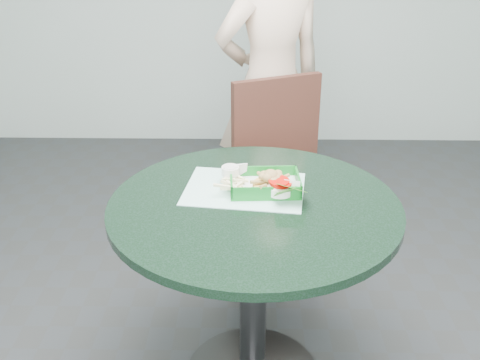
{
  "coord_description": "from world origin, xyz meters",
  "views": [
    {
      "loc": [
        -0.02,
        -1.63,
        1.65
      ],
      "look_at": [
        -0.05,
        0.1,
        0.8
      ],
      "focal_mm": 42.0,
      "sensor_mm": 36.0,
      "label": 1
    }
  ],
  "objects_px": {
    "dining_chair": "(276,164)",
    "crab_sandwich": "(270,185)",
    "food_basket": "(265,191)",
    "sauce_ramekin": "(231,175)",
    "diner_person": "(271,72)",
    "cafe_table": "(254,251)"
  },
  "relations": [
    {
      "from": "food_basket",
      "to": "crab_sandwich",
      "type": "bearing_deg",
      "value": -52.16
    },
    {
      "from": "dining_chair",
      "to": "crab_sandwich",
      "type": "distance_m",
      "value": 0.81
    },
    {
      "from": "diner_person",
      "to": "crab_sandwich",
      "type": "relative_size",
      "value": 14.85
    },
    {
      "from": "dining_chair",
      "to": "diner_person",
      "type": "relative_size",
      "value": 0.52
    },
    {
      "from": "diner_person",
      "to": "crab_sandwich",
      "type": "xyz_separation_m",
      "value": [
        -0.04,
        -1.11,
        -0.09
      ]
    },
    {
      "from": "cafe_table",
      "to": "diner_person",
      "type": "relative_size",
      "value": 0.54
    },
    {
      "from": "dining_chair",
      "to": "food_basket",
      "type": "height_order",
      "value": "dining_chair"
    },
    {
      "from": "cafe_table",
      "to": "food_basket",
      "type": "xyz_separation_m",
      "value": [
        0.04,
        0.09,
        0.19
      ]
    },
    {
      "from": "cafe_table",
      "to": "dining_chair",
      "type": "bearing_deg",
      "value": 82.23
    },
    {
      "from": "dining_chair",
      "to": "diner_person",
      "type": "distance_m",
      "value": 0.5
    },
    {
      "from": "sauce_ramekin",
      "to": "cafe_table",
      "type": "bearing_deg",
      "value": -60.91
    },
    {
      "from": "dining_chair",
      "to": "diner_person",
      "type": "xyz_separation_m",
      "value": [
        -0.02,
        0.35,
        0.36
      ]
    },
    {
      "from": "diner_person",
      "to": "sauce_ramekin",
      "type": "relative_size",
      "value": 29.0
    },
    {
      "from": "diner_person",
      "to": "food_basket",
      "type": "height_order",
      "value": "diner_person"
    },
    {
      "from": "cafe_table",
      "to": "diner_person",
      "type": "height_order",
      "value": "diner_person"
    },
    {
      "from": "dining_chair",
      "to": "food_basket",
      "type": "xyz_separation_m",
      "value": [
        -0.08,
        -0.74,
        0.23
      ]
    },
    {
      "from": "crab_sandwich",
      "to": "sauce_ramekin",
      "type": "distance_m",
      "value": 0.15
    },
    {
      "from": "cafe_table",
      "to": "food_basket",
      "type": "distance_m",
      "value": 0.21
    },
    {
      "from": "dining_chair",
      "to": "food_basket",
      "type": "distance_m",
      "value": 0.78
    },
    {
      "from": "dining_chair",
      "to": "crab_sandwich",
      "type": "height_order",
      "value": "dining_chair"
    },
    {
      "from": "dining_chair",
      "to": "food_basket",
      "type": "bearing_deg",
      "value": -120.28
    },
    {
      "from": "food_basket",
      "to": "sauce_ramekin",
      "type": "height_order",
      "value": "sauce_ramekin"
    }
  ]
}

